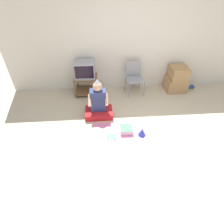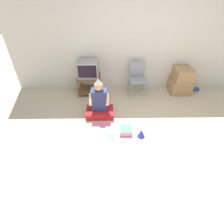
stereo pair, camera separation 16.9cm
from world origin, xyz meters
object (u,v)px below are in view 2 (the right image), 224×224
(cardboard_box_stack, at_px, (181,81))
(tv, at_px, (88,69))
(book_pile, at_px, (195,90))
(folding_chair, at_px, (137,76))
(party_hat_blue, at_px, (141,133))
(birthday_cake, at_px, (126,130))
(person_seated, at_px, (99,104))
(paper_plate, at_px, (110,137))

(cardboard_box_stack, bearing_deg, tv, 179.40)
(cardboard_box_stack, relative_size, book_pile, 3.53)
(folding_chair, relative_size, cardboard_box_stack, 1.20)
(folding_chair, height_order, party_hat_blue, folding_chair)
(birthday_cake, relative_size, party_hat_blue, 1.53)
(birthday_cake, bearing_deg, party_hat_blue, -23.06)
(cardboard_box_stack, bearing_deg, person_seated, -155.86)
(folding_chair, height_order, birthday_cake, folding_chair)
(folding_chair, distance_m, cardboard_box_stack, 1.18)
(party_hat_blue, height_order, paper_plate, party_hat_blue)
(cardboard_box_stack, distance_m, book_pile, 0.52)
(book_pile, bearing_deg, person_seated, -159.70)
(person_seated, relative_size, party_hat_blue, 5.49)
(party_hat_blue, bearing_deg, paper_plate, -178.09)
(folding_chair, relative_size, party_hat_blue, 5.04)
(folding_chair, bearing_deg, cardboard_box_stack, 0.59)
(person_seated, distance_m, party_hat_blue, 1.13)
(cardboard_box_stack, xyz_separation_m, book_pile, (0.44, -0.00, -0.27))
(folding_chair, xyz_separation_m, paper_plate, (-0.71, -1.68, -0.47))
(folding_chair, height_order, person_seated, person_seated)
(party_hat_blue, bearing_deg, folding_chair, 86.47)
(birthday_cake, xyz_separation_m, party_hat_blue, (0.30, -0.13, 0.03))
(cardboard_box_stack, bearing_deg, book_pile, -0.14)
(cardboard_box_stack, xyz_separation_m, party_hat_blue, (-1.27, -1.68, -0.24))
(person_seated, bearing_deg, birthday_cake, -47.59)
(cardboard_box_stack, bearing_deg, folding_chair, -179.41)
(book_pile, height_order, birthday_cake, birthday_cake)
(tv, xyz_separation_m, paper_plate, (0.55, -1.72, -0.67))
(book_pile, bearing_deg, tv, 179.47)
(cardboard_box_stack, distance_m, birthday_cake, 2.22)
(folding_chair, bearing_deg, tv, 178.30)
(book_pile, height_order, paper_plate, book_pile)
(paper_plate, bearing_deg, birthday_cake, 25.51)
(book_pile, relative_size, person_seated, 0.22)
(book_pile, distance_m, person_seated, 2.74)
(tv, xyz_separation_m, cardboard_box_stack, (2.43, -0.03, -0.36))
(book_pile, relative_size, birthday_cake, 0.78)
(person_seated, bearing_deg, tv, 107.75)
(tv, relative_size, person_seated, 0.57)
(book_pile, xyz_separation_m, paper_plate, (-2.33, -1.69, -0.05))
(tv, relative_size, book_pile, 2.62)
(birthday_cake, relative_size, paper_plate, 1.19)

